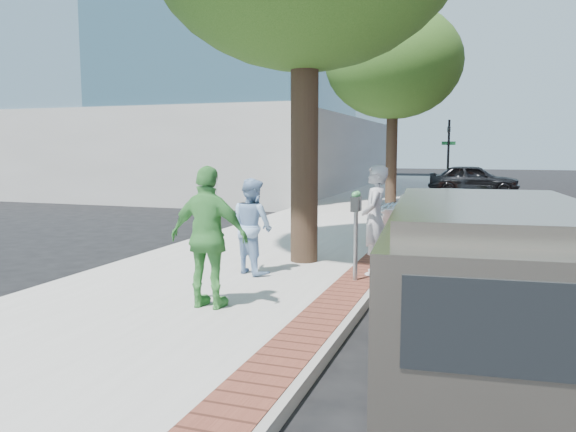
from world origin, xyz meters
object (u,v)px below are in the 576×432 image
at_px(person_officer, 252,226).
at_px(van, 484,277).
at_px(sedan_silver, 469,220).
at_px(parking_meter, 356,217).
at_px(person_gray, 374,220).
at_px(bg_car, 473,179).
at_px(person_green, 209,237).

bearing_deg(person_officer, van, 173.00).
bearing_deg(van, sedan_silver, 87.03).
xyz_separation_m(parking_meter, van, (1.96, -2.86, -0.21)).
distance_m(parking_meter, person_gray, 0.64).
bearing_deg(person_officer, parking_meter, -149.81).
distance_m(person_gray, bg_car, 20.90).
bearing_deg(sedan_silver, person_officer, 136.43).
distance_m(person_officer, sedan_silver, 5.71).
relative_size(person_gray, van, 0.37).
bearing_deg(bg_car, van, 179.02).
xyz_separation_m(parking_meter, person_green, (-1.54, -2.17, -0.09)).
bearing_deg(sedan_silver, person_gray, 153.47).
xyz_separation_m(bg_car, van, (0.47, -24.32, 0.23)).
bearing_deg(sedan_silver, bg_car, -5.48).
xyz_separation_m(person_green, van, (3.51, -0.69, -0.12)).
bearing_deg(person_gray, parking_meter, -22.65).
bearing_deg(bg_car, person_green, 170.59).
height_order(bg_car, van, van).
bearing_deg(parking_meter, person_green, -125.36).
height_order(person_gray, van, person_gray).
bearing_deg(sedan_silver, van, 176.36).
distance_m(sedan_silver, van, 7.39).
relative_size(person_gray, person_officer, 1.14).
relative_size(parking_meter, van, 0.29).
bearing_deg(sedan_silver, person_green, 148.42).
xyz_separation_m(person_green, bg_car, (3.03, 23.63, -0.35)).
relative_size(person_officer, sedan_silver, 0.40).
bearing_deg(bg_car, person_officer, 169.14).
bearing_deg(person_green, bg_car, -96.47).
relative_size(parking_meter, sedan_silver, 0.36).
distance_m(parking_meter, person_officer, 1.83).
relative_size(person_green, van, 0.38).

